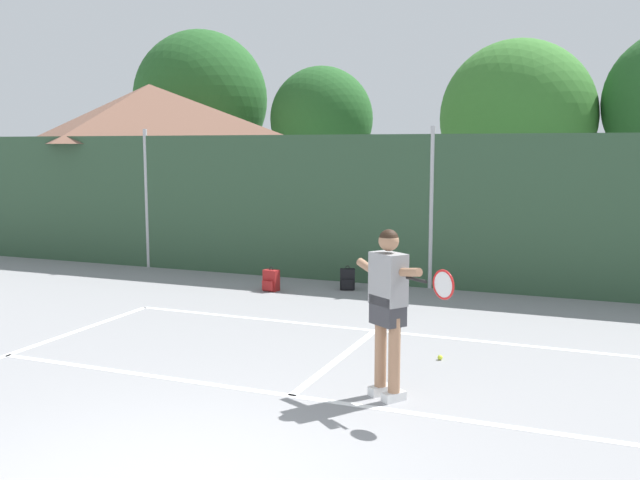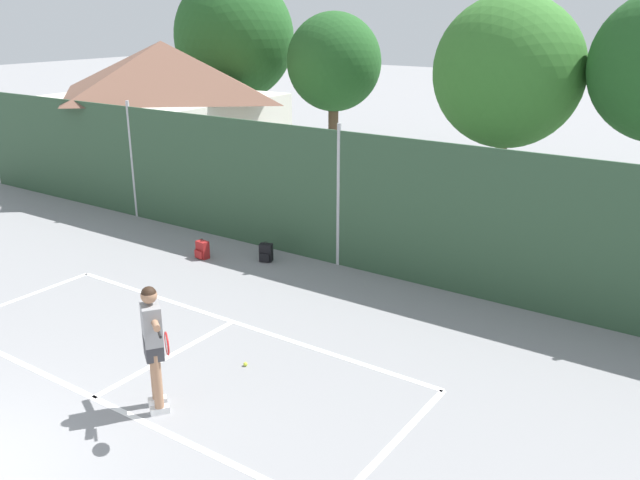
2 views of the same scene
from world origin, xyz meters
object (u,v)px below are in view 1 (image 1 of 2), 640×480
tennis_player (389,298)px  backpack_red (271,281)px  backpack_black (347,280)px  tennis_ball (440,357)px

tennis_player → backpack_red: size_ratio=4.01×
backpack_red → backpack_black: same height
backpack_black → tennis_player: bearing=-65.9°
backpack_red → tennis_ball: bearing=-38.8°
tennis_player → backpack_black: 6.03m
tennis_player → tennis_ball: (0.22, 1.60, -1.08)m
tennis_ball → backpack_red: (-3.96, 3.18, 0.16)m
tennis_player → backpack_red: (-3.74, 4.78, -0.92)m
tennis_player → backpack_red: tennis_player is taller
backpack_red → backpack_black: bearing=26.7°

